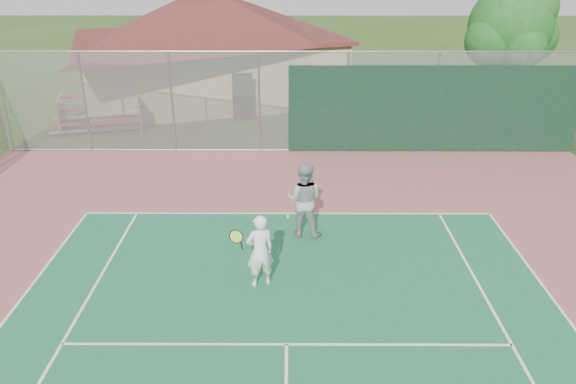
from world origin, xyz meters
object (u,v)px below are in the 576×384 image
(player_white_front, at_px, (259,251))
(tree, at_px, (512,29))
(clubhouse, at_px, (208,40))
(player_grey_back, at_px, (304,200))
(bleachers, at_px, (100,112))

(player_white_front, bearing_deg, tree, -146.31)
(clubhouse, height_order, tree, tree)
(player_white_front, bearing_deg, player_grey_back, -133.20)
(player_white_front, distance_m, player_grey_back, 2.51)
(tree, xyz_separation_m, player_grey_back, (-8.62, -10.84, -2.68))
(clubhouse, height_order, player_white_front, clubhouse)
(player_white_front, height_order, player_grey_back, player_grey_back)
(bleachers, height_order, player_white_front, player_white_front)
(bleachers, relative_size, player_grey_back, 1.94)
(bleachers, relative_size, player_white_front, 2.23)
(bleachers, xyz_separation_m, tree, (16.52, 1.75, 2.98))
(tree, height_order, player_white_front, tree)
(tree, bearing_deg, player_grey_back, -128.50)
(player_grey_back, bearing_deg, clubhouse, -60.88)
(player_white_front, bearing_deg, clubhouse, -99.10)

